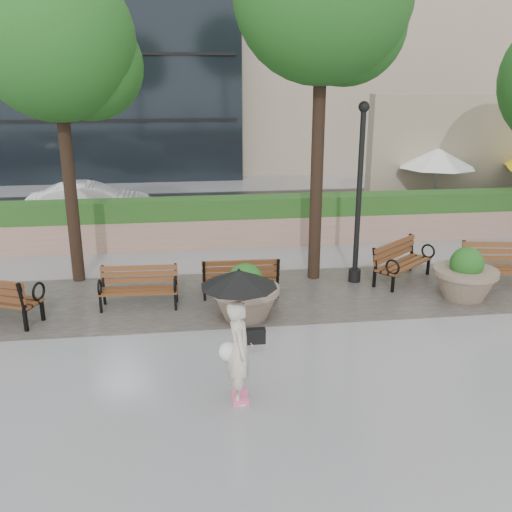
{
  "coord_description": "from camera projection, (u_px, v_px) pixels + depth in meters",
  "views": [
    {
      "loc": [
        -1.7,
        -8.46,
        4.64
      ],
      "look_at": [
        -0.28,
        2.45,
        1.1
      ],
      "focal_mm": 40.0,
      "sensor_mm": 36.0,
      "label": 1
    }
  ],
  "objects": [
    {
      "name": "ground",
      "position": [
        291.0,
        361.0,
        9.62
      ],
      "size": [
        100.0,
        100.0,
        0.0
      ],
      "primitive_type": "plane",
      "color": "gray",
      "rests_on": "ground"
    },
    {
      "name": "cobble_strip",
      "position": [
        266.0,
        295.0,
        12.45
      ],
      "size": [
        28.0,
        3.2,
        0.01
      ],
      "primitive_type": "cube",
      "color": "#383330",
      "rests_on": "ground"
    },
    {
      "name": "hedge_wall",
      "position": [
        245.0,
        221.0,
        16.02
      ],
      "size": [
        24.0,
        0.8,
        1.35
      ],
      "color": "tan",
      "rests_on": "ground"
    },
    {
      "name": "cafe_wall",
      "position": [
        509.0,
        153.0,
        19.6
      ],
      "size": [
        10.0,
        0.6,
        4.0
      ],
      "primitive_type": "cube",
      "color": "tan",
      "rests_on": "ground"
    },
    {
      "name": "asphalt_street",
      "position": [
        233.0,
        211.0,
        20.0
      ],
      "size": [
        40.0,
        7.0,
        0.0
      ],
      "primitive_type": "cube",
      "color": "black",
      "rests_on": "ground"
    },
    {
      "name": "bench_1",
      "position": [
        139.0,
        296.0,
        11.75
      ],
      "size": [
        1.61,
        0.7,
        0.85
      ],
      "rotation": [
        0.0,
        0.0,
        -0.04
      ],
      "color": "brown",
      "rests_on": "ground"
    },
    {
      "name": "bench_2",
      "position": [
        240.0,
        284.0,
        12.38
      ],
      "size": [
        1.67,
        0.7,
        0.89
      ],
      "rotation": [
        0.0,
        0.0,
        3.12
      ],
      "color": "brown",
      "rests_on": "ground"
    },
    {
      "name": "bench_3",
      "position": [
        402.0,
        270.0,
        13.26
      ],
      "size": [
        1.74,
        1.59,
        0.91
      ],
      "rotation": [
        0.0,
        0.0,
        0.68
      ],
      "color": "brown",
      "rests_on": "ground"
    },
    {
      "name": "bench_4",
      "position": [
        506.0,
        276.0,
        12.74
      ],
      "size": [
        2.01,
        1.06,
        1.03
      ],
      "rotation": [
        0.0,
        0.0,
        -0.16
      ],
      "color": "brown",
      "rests_on": "ground"
    },
    {
      "name": "planter_left",
      "position": [
        246.0,
        297.0,
        11.19
      ],
      "size": [
        1.35,
        1.35,
        1.13
      ],
      "color": "#7F6B56",
      "rests_on": "ground"
    },
    {
      "name": "planter_right",
      "position": [
        465.0,
        279.0,
        12.19
      ],
      "size": [
        1.36,
        1.36,
        1.14
      ],
      "color": "#7F6B56",
      "rests_on": "ground"
    },
    {
      "name": "lamppost",
      "position": [
        358.0,
        206.0,
        12.75
      ],
      "size": [
        0.28,
        0.28,
        4.07
      ],
      "color": "black",
      "rests_on": "ground"
    },
    {
      "name": "tree_0",
      "position": [
        64.0,
        49.0,
        11.91
      ],
      "size": [
        3.42,
        3.32,
        6.93
      ],
      "color": "black",
      "rests_on": "ground"
    },
    {
      "name": "tree_1",
      "position": [
        329.0,
        1.0,
        11.77
      ],
      "size": [
        3.79,
        3.75,
        8.11
      ],
      "color": "black",
      "rests_on": "ground"
    },
    {
      "name": "patio_umb_white",
      "position": [
        437.0,
        159.0,
        18.48
      ],
      "size": [
        2.5,
        2.5,
        2.3
      ],
      "color": "black",
      "rests_on": "ground"
    },
    {
      "name": "car_right",
      "position": [
        91.0,
        203.0,
        18.35
      ],
      "size": [
        4.03,
        1.67,
        1.3
      ],
      "primitive_type": "imported",
      "rotation": [
        0.0,
        0.0,
        1.65
      ],
      "color": "white",
      "rests_on": "ground"
    },
    {
      "name": "pedestrian",
      "position": [
        239.0,
        323.0,
        8.15
      ],
      "size": [
        1.1,
        1.1,
        2.02
      ],
      "rotation": [
        0.0,
        0.0,
        1.54
      ],
      "color": "beige",
      "rests_on": "ground"
    }
  ]
}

